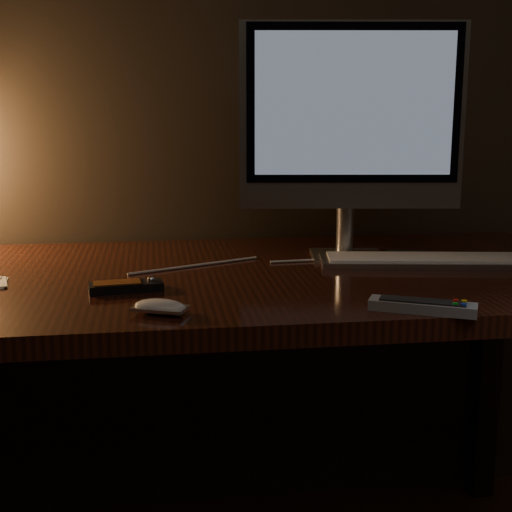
{
  "coord_description": "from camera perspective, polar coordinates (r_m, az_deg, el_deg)",
  "views": [
    {
      "loc": [
        -0.15,
        0.43,
        1.09
      ],
      "look_at": [
        0.04,
        1.73,
        0.81
      ],
      "focal_mm": 50.0,
      "sensor_mm": 36.0,
      "label": 1
    }
  ],
  "objects": [
    {
      "name": "media_remote",
      "position": [
        1.35,
        -10.36,
        -2.39
      ],
      "size": [
        0.14,
        0.07,
        0.03
      ],
      "rotation": [
        0.0,
        0.0,
        0.13
      ],
      "color": "black",
      "rests_on": "desk"
    },
    {
      "name": "cable",
      "position": [
        1.54,
        0.82,
        -0.59
      ],
      "size": [
        0.58,
        0.13,
        0.01
      ],
      "primitive_type": "cylinder",
      "rotation": [
        0.0,
        1.57,
        0.21
      ],
      "color": "white",
      "rests_on": "desk"
    },
    {
      "name": "monitor",
      "position": [
        1.6,
        7.65,
        10.65
      ],
      "size": [
        0.49,
        0.16,
        0.52
      ],
      "rotation": [
        0.0,
        0.0,
        -0.14
      ],
      "color": "silver",
      "rests_on": "desk"
    },
    {
      "name": "keyboard",
      "position": [
        1.59,
        13.39,
        -0.31
      ],
      "size": [
        0.47,
        0.2,
        0.02
      ],
      "primitive_type": "cube",
      "rotation": [
        0.0,
        0.0,
        -0.16
      ],
      "color": "silver",
      "rests_on": "desk"
    },
    {
      "name": "mouse",
      "position": [
        1.19,
        -7.68,
        -4.2
      ],
      "size": [
        0.1,
        0.08,
        0.02
      ],
      "primitive_type": "ellipsoid",
      "rotation": [
        0.0,
        0.0,
        -0.41
      ],
      "color": "white",
      "rests_on": "desk"
    },
    {
      "name": "mousepad",
      "position": [
        1.65,
        14.07,
        -0.21
      ],
      "size": [
        0.26,
        0.23,
        0.0
      ],
      "primitive_type": "cube",
      "rotation": [
        0.0,
        0.0,
        -0.33
      ],
      "color": "black",
      "rests_on": "desk"
    },
    {
      "name": "tv_remote",
      "position": [
        1.22,
        13.18,
        -3.91
      ],
      "size": [
        0.18,
        0.12,
        0.02
      ],
      "rotation": [
        0.0,
        0.0,
        -0.46
      ],
      "color": "gray",
      "rests_on": "desk"
    },
    {
      "name": "desk",
      "position": [
        1.58,
        -2.43,
        -5.27
      ],
      "size": [
        1.6,
        0.75,
        0.75
      ],
      "color": "black",
      "rests_on": "ground"
    }
  ]
}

